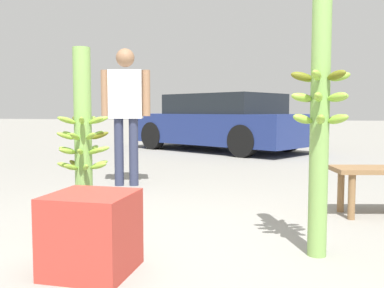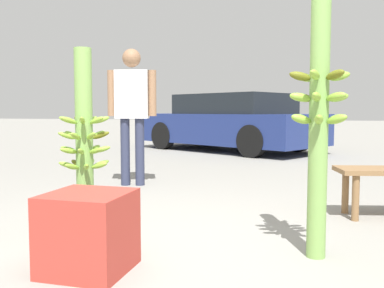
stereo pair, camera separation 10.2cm
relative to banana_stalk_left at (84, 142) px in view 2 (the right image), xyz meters
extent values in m
plane|color=gray|center=(0.77, -0.39, -0.68)|extent=(80.00, 80.00, 0.00)
cylinder|color=#7AA851|center=(0.00, 0.00, 0.00)|extent=(0.13, 0.13, 1.36)
ellipsoid|color=#84B238|center=(-0.12, -0.02, 0.16)|extent=(0.14, 0.06, 0.07)
ellipsoid|color=#84B238|center=(-0.06, -0.11, 0.16)|extent=(0.09, 0.14, 0.07)
ellipsoid|color=#84B238|center=(0.05, -0.11, 0.16)|extent=(0.09, 0.14, 0.07)
ellipsoid|color=#84B238|center=(0.12, -0.03, 0.16)|extent=(0.14, 0.07, 0.07)
ellipsoid|color=#84B238|center=(0.10, 0.07, 0.16)|extent=(0.13, 0.11, 0.07)
ellipsoid|color=#84B238|center=(0.00, 0.12, 0.16)|extent=(0.04, 0.14, 0.07)
ellipsoid|color=#5D6216|center=(-0.09, 0.08, 0.16)|extent=(0.13, 0.12, 0.07)
ellipsoid|color=#84B238|center=(-0.09, -0.08, 0.05)|extent=(0.13, 0.12, 0.08)
ellipsoid|color=#84B238|center=(0.00, -0.12, 0.05)|extent=(0.04, 0.14, 0.08)
ellipsoid|color=#84B238|center=(0.10, -0.07, 0.05)|extent=(0.13, 0.11, 0.08)
ellipsoid|color=#5D6216|center=(0.12, 0.03, 0.05)|extent=(0.14, 0.07, 0.08)
ellipsoid|color=#84B238|center=(0.05, 0.11, 0.05)|extent=(0.09, 0.14, 0.08)
ellipsoid|color=#84B238|center=(-0.05, 0.11, 0.05)|extent=(0.09, 0.14, 0.08)
ellipsoid|color=#84B238|center=(-0.12, 0.03, 0.05)|extent=(0.14, 0.06, 0.08)
ellipsoid|color=#84B238|center=(0.11, 0.06, -0.05)|extent=(0.14, 0.10, 0.07)
ellipsoid|color=#84B238|center=(0.02, 0.12, -0.05)|extent=(0.06, 0.14, 0.07)
ellipsoid|color=#84B238|center=(-0.09, 0.09, -0.05)|extent=(0.12, 0.12, 0.07)
ellipsoid|color=#84B238|center=(-0.12, -0.01, -0.05)|extent=(0.14, 0.05, 0.07)
ellipsoid|color=#84B238|center=(-0.07, -0.10, -0.05)|extent=(0.11, 0.13, 0.07)
ellipsoid|color=#84B238|center=(0.04, -0.12, -0.05)|extent=(0.08, 0.14, 0.07)
ellipsoid|color=#84B238|center=(0.12, -0.04, -0.05)|extent=(0.14, 0.08, 0.07)
ellipsoid|color=#84B238|center=(0.07, -0.10, -0.16)|extent=(0.11, 0.13, 0.07)
ellipsoid|color=#84B238|center=(0.12, -0.01, -0.16)|extent=(0.14, 0.05, 0.07)
ellipsoid|color=#84B238|center=(0.08, 0.09, -0.16)|extent=(0.12, 0.13, 0.07)
ellipsoid|color=#84B238|center=(-0.02, 0.12, -0.16)|extent=(0.06, 0.14, 0.07)
ellipsoid|color=#5D6216|center=(-0.11, 0.06, -0.16)|extent=(0.14, 0.10, 0.07)
ellipsoid|color=#84B238|center=(-0.11, -0.05, -0.16)|extent=(0.14, 0.08, 0.07)
ellipsoid|color=#84B238|center=(-0.04, -0.12, -0.16)|extent=(0.08, 0.14, 0.07)
cylinder|color=#7AA851|center=(1.64, -0.07, 0.14)|extent=(0.12, 0.12, 1.64)
ellipsoid|color=#5D6216|center=(1.72, -0.15, 0.44)|extent=(0.14, 0.13, 0.08)
ellipsoid|color=#84B238|center=(1.75, -0.03, 0.44)|extent=(0.15, 0.09, 0.08)
ellipsoid|color=#84B238|center=(1.67, 0.05, 0.44)|extent=(0.08, 0.15, 0.08)
ellipsoid|color=#84B238|center=(1.55, 0.02, 0.44)|extent=(0.14, 0.13, 0.08)
ellipsoid|color=#5D6216|center=(1.52, -0.10, 0.44)|extent=(0.15, 0.09, 0.08)
ellipsoid|color=#84B238|center=(1.61, -0.18, 0.44)|extent=(0.08, 0.15, 0.08)
ellipsoid|color=#84B238|center=(1.73, -0.14, 0.31)|extent=(0.14, 0.13, 0.07)
ellipsoid|color=#84B238|center=(1.75, -0.02, 0.31)|extent=(0.15, 0.10, 0.07)
ellipsoid|color=#5D6216|center=(1.66, 0.05, 0.31)|extent=(0.07, 0.14, 0.07)
ellipsoid|color=#5D6216|center=(1.54, 0.01, 0.31)|extent=(0.14, 0.13, 0.07)
ellipsoid|color=#84B238|center=(1.53, -0.11, 0.31)|extent=(0.15, 0.10, 0.07)
ellipsoid|color=#84B238|center=(1.62, -0.18, 0.31)|extent=(0.07, 0.14, 0.07)
ellipsoid|color=#84B238|center=(1.64, -0.18, 0.18)|extent=(0.05, 0.14, 0.08)
ellipsoid|color=#84B238|center=(1.74, -0.13, 0.18)|extent=(0.15, 0.12, 0.08)
ellipsoid|color=#84B238|center=(1.74, -0.01, 0.18)|extent=(0.15, 0.11, 0.08)
ellipsoid|color=#84B238|center=(1.64, 0.05, 0.18)|extent=(0.05, 0.14, 0.08)
ellipsoid|color=#84B238|center=(1.54, -0.01, 0.18)|extent=(0.15, 0.12, 0.08)
ellipsoid|color=#84B238|center=(1.53, -0.12, 0.18)|extent=(0.15, 0.11, 0.08)
cylinder|color=#2D334C|center=(-0.59, 2.01, -0.27)|extent=(0.13, 0.13, 0.82)
cylinder|color=#2D334C|center=(-0.41, 2.05, -0.27)|extent=(0.13, 0.13, 0.82)
cube|color=white|center=(-0.50, 2.03, 0.43)|extent=(0.43, 0.27, 0.58)
cylinder|color=#936B4C|center=(-0.74, 1.97, 0.44)|extent=(0.11, 0.11, 0.55)
cylinder|color=#936B4C|center=(-0.26, 2.09, 0.44)|extent=(0.11, 0.11, 0.55)
sphere|color=#936B4C|center=(-0.50, 2.03, 0.86)|extent=(0.22, 0.22, 0.22)
cylinder|color=olive|center=(1.90, 1.20, -0.49)|extent=(0.06, 0.06, 0.38)
cylinder|color=olive|center=(1.96, 0.93, -0.49)|extent=(0.06, 0.06, 0.38)
cube|color=navy|center=(-0.22, 6.91, -0.17)|extent=(4.61, 3.71, 0.67)
cube|color=black|center=(-0.08, 6.82, 0.38)|extent=(2.87, 2.63, 0.44)
cylinder|color=black|center=(-1.79, 6.83, -0.36)|extent=(0.66, 0.49, 0.64)
cylinder|color=black|center=(-0.95, 8.29, -0.36)|extent=(0.66, 0.49, 0.64)
cylinder|color=black|center=(0.51, 5.52, -0.36)|extent=(0.66, 0.49, 0.64)
cylinder|color=black|center=(1.34, 6.99, -0.36)|extent=(0.66, 0.49, 0.64)
cube|color=#B2382D|center=(0.39, -0.65, -0.46)|extent=(0.45, 0.45, 0.45)
camera|label=1|loc=(1.49, -2.81, 0.23)|focal=40.00mm
camera|label=2|loc=(1.59, -2.79, 0.23)|focal=40.00mm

